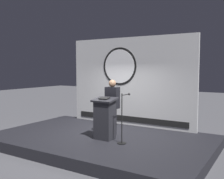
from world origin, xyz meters
name	(u,v)px	position (x,y,z in m)	size (l,w,h in m)	color
ground_plane	(101,146)	(0.00, 0.00, 0.00)	(40.00, 40.00, 0.00)	#4C4C51
stage_platform	(101,141)	(0.00, 0.00, 0.15)	(6.40, 4.00, 0.30)	black
banner_display	(129,81)	(-0.01, 1.85, 1.86)	(4.77, 0.12, 3.11)	silver
podium	(105,119)	(0.29, -0.23, 0.89)	(0.64, 0.50, 1.21)	#26262B
speaker_person	(112,107)	(0.25, 0.25, 1.16)	(0.40, 0.26, 1.69)	black
microphone_stand	(123,126)	(0.93, -0.32, 0.77)	(0.24, 0.56, 1.36)	black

